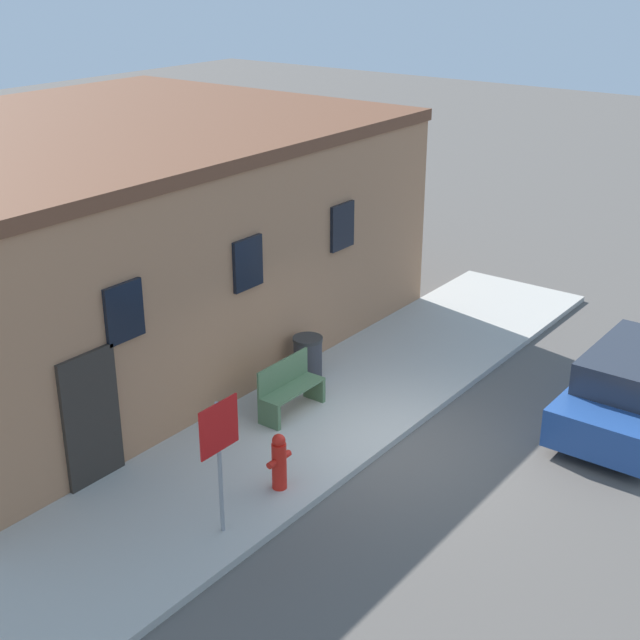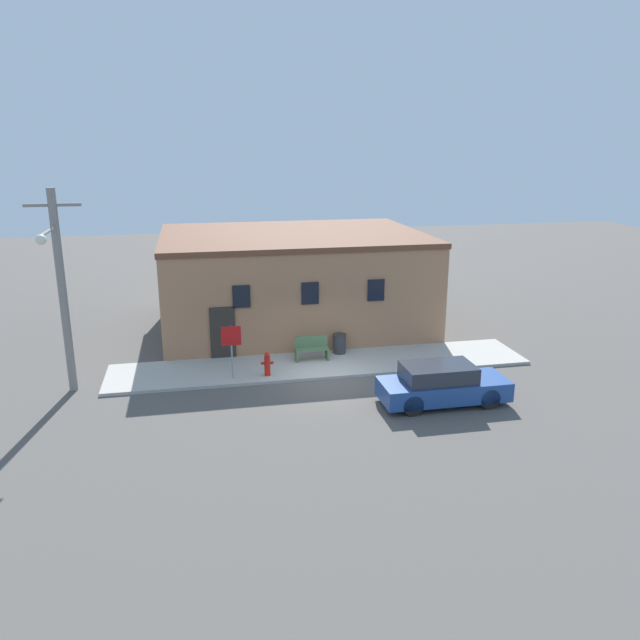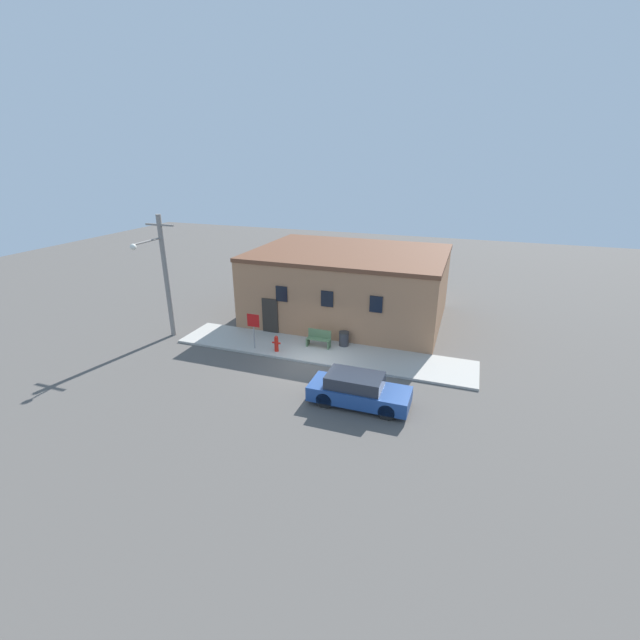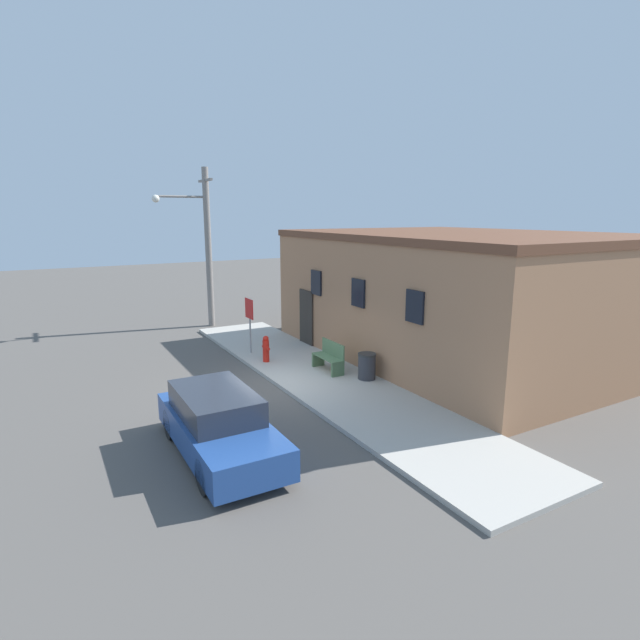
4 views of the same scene
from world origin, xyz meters
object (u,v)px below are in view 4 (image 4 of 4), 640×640
object	(u,v)px
bench	(329,357)
stop_sign	(249,315)
fire_hydrant	(266,349)
utility_pole	(205,243)
trash_bin	(367,366)
parked_car	(219,424)

from	to	relation	value
bench	stop_sign	bearing A→B (deg)	-156.18
fire_hydrant	stop_sign	world-z (taller)	stop_sign
stop_sign	fire_hydrant	bearing A→B (deg)	2.55
fire_hydrant	utility_pole	size ratio (longest dim) A/B	0.13
utility_pole	trash_bin	bearing A→B (deg)	10.30
stop_sign	parked_car	world-z (taller)	stop_sign
fire_hydrant	trash_bin	distance (m)	3.74
utility_pole	parked_car	distance (m)	13.18
parked_car	trash_bin	bearing A→B (deg)	112.55
stop_sign	utility_pole	xyz separation A→B (m)	(-5.58, 0.17, 2.27)
trash_bin	fire_hydrant	bearing A→B (deg)	-148.71
bench	trash_bin	world-z (taller)	bench
fire_hydrant	bench	bearing A→B (deg)	35.21
stop_sign	utility_pole	distance (m)	6.02
fire_hydrant	stop_sign	distance (m)	1.60
fire_hydrant	parked_car	size ratio (longest dim) A/B	0.21
stop_sign	utility_pole	size ratio (longest dim) A/B	0.28
fire_hydrant	trash_bin	xyz separation A→B (m)	(3.20, 1.94, -0.05)
parked_car	fire_hydrant	bearing A→B (deg)	147.59
trash_bin	utility_pole	bearing A→B (deg)	-169.70
bench	parked_car	xyz separation A→B (m)	(3.50, -4.81, 0.10)
bench	utility_pole	bearing A→B (deg)	-171.92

